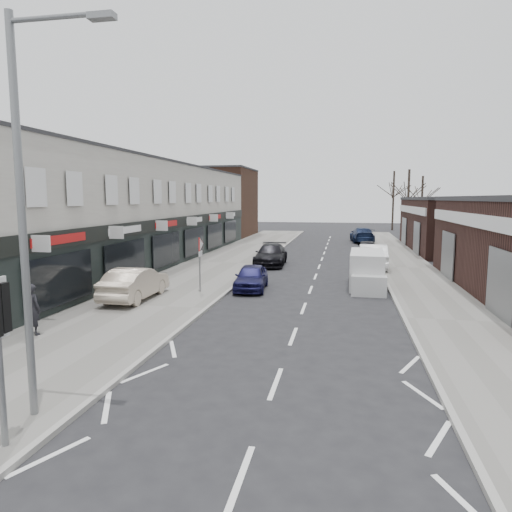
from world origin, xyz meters
The scene contains 19 objects.
ground centered at (0.00, 0.00, 0.00)m, with size 160.00×160.00×0.00m, color black.
pavement_left centered at (-6.75, 22.00, 0.06)m, with size 5.50×64.00×0.12m, color slate.
pavement_right centered at (5.75, 22.00, 0.06)m, with size 3.50×64.00×0.12m, color slate.
shop_terrace_left centered at (-13.50, 19.50, 3.55)m, with size 8.00×41.00×7.10m, color beige.
brick_block_far centered at (-13.50, 45.00, 4.00)m, with size 8.00×10.00×8.00m, color #492B1F.
right_unit_far centered at (12.50, 34.00, 2.25)m, with size 10.00×16.00×4.50m, color #351C18.
tree_far_a centered at (9.00, 48.00, 0.00)m, with size 3.60×3.60×8.00m, color #382D26, non-canonical shape.
tree_far_b centered at (11.50, 54.00, 0.00)m, with size 3.60×3.60×7.50m, color #382D26, non-canonical shape.
tree_far_c centered at (8.50, 60.00, 0.00)m, with size 3.60×3.60×8.50m, color #382D26, non-canonical shape.
street_lamp centered at (-4.53, -0.80, 4.62)m, with size 2.23×0.22×8.00m.
warning_sign centered at (-5.16, 12.00, 2.20)m, with size 0.12×0.80×2.70m.
white_van centered at (2.81, 15.21, 0.88)m, with size 1.82×4.81×1.85m.
sedan_on_pavement centered at (-7.52, 9.83, 0.84)m, with size 1.52×4.37×1.44m, color #BDAD97.
pedestrian centered at (-8.43, 4.18, 0.98)m, with size 0.62×0.41×1.71m, color black.
parked_car_left_a centered at (-2.96, 13.47, 0.64)m, with size 1.51×3.75×1.28m, color #151542.
parked_car_left_b centered at (-3.34, 22.12, 0.72)m, with size 2.02×4.97×1.44m, color black.
parked_car_right_a centered at (3.50, 21.79, 0.81)m, with size 1.72×4.92×1.62m, color silver.
parked_car_right_b centered at (3.47, 28.49, 0.65)m, with size 1.54×3.84×1.31m, color black.
parked_car_right_c centered at (3.50, 40.45, 0.78)m, with size 2.19×5.38×1.56m, color #131F3D.
Camera 1 is at (1.59, -8.82, 4.60)m, focal length 32.00 mm.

